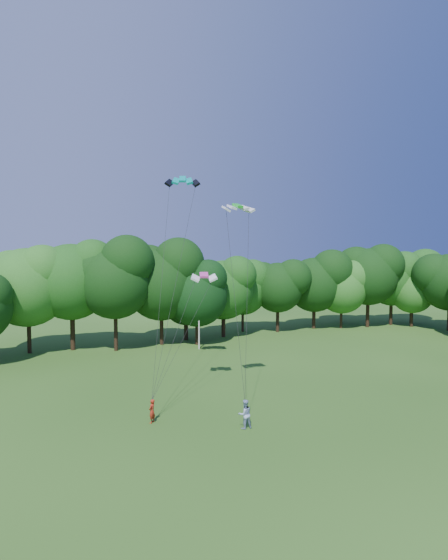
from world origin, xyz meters
name	(u,v)px	position (x,y,z in m)	size (l,w,h in m)	color
ground	(321,486)	(0.00, 0.00, 0.00)	(160.00, 160.00, 0.00)	#254A14
utility_pole	(199,318)	(6.38, 30.69, 3.69)	(1.43, 0.18, 7.12)	beige
kite_flyer_left	(152,411)	(-5.14, 11.40, 0.80)	(0.58, 0.38, 1.60)	#AB2716
kite_flyer_right	(245,414)	(0.03, 7.81, 0.95)	(0.93, 0.72, 1.91)	#99AED5
kite_teal	(183,179)	(0.17, 19.41, 17.80)	(3.06, 2.18, 0.74)	#04958F
kite_green	(238,206)	(1.64, 11.94, 14.88)	(2.35, 1.14, 0.43)	green
kite_pink	(204,275)	(0.51, 15.57, 9.65)	(2.27, 1.64, 0.46)	#D53B9D
tree_back_center	(197,285)	(7.18, 33.17, 7.49)	(8.24, 8.24, 11.99)	black
tree_back_east	(342,282)	(34.54, 38.25, 6.64)	(7.32, 7.32, 10.64)	black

